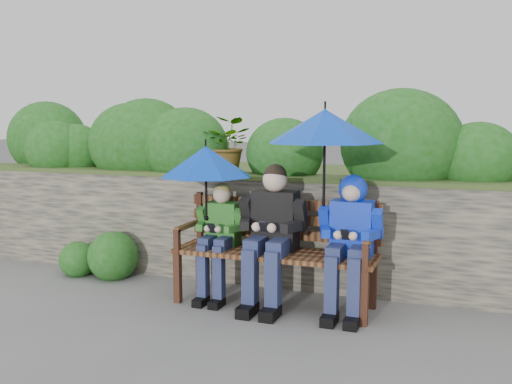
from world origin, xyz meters
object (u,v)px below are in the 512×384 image
(umbrella_right, at_px, (325,126))
(boy_middle, at_px, (271,229))
(boy_right, at_px, (350,232))
(park_bench, at_px, (277,244))
(umbrella_left, at_px, (206,161))
(boy_left, at_px, (219,233))

(umbrella_right, bearing_deg, boy_middle, -174.17)
(boy_right, xyz_separation_m, umbrella_right, (-0.22, 0.02, 0.83))
(park_bench, height_order, umbrella_left, umbrella_left)
(boy_middle, xyz_separation_m, umbrella_left, (-0.60, 0.03, 0.54))
(boy_right, bearing_deg, umbrella_left, 179.73)
(park_bench, xyz_separation_m, umbrella_left, (-0.62, -0.06, 0.68))
(boy_middle, bearing_deg, boy_right, 1.73)
(umbrella_left, bearing_deg, boy_right, -0.27)
(boy_left, relative_size, boy_right, 0.90)
(park_bench, distance_m, boy_left, 0.51)
(park_bench, bearing_deg, boy_left, -172.43)
(boy_middle, bearing_deg, boy_left, 177.83)
(park_bench, xyz_separation_m, boy_middle, (-0.02, -0.08, 0.14))
(boy_left, height_order, boy_middle, boy_middle)
(boy_left, distance_m, boy_right, 1.13)
(boy_left, bearing_deg, boy_right, 0.07)
(park_bench, distance_m, umbrella_right, 1.07)
(boy_right, height_order, umbrella_left, umbrella_left)
(boy_left, bearing_deg, park_bench, 7.57)
(boy_middle, relative_size, umbrella_left, 1.47)
(boy_left, xyz_separation_m, boy_middle, (0.48, -0.02, 0.07))
(boy_left, relative_size, umbrella_left, 1.25)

